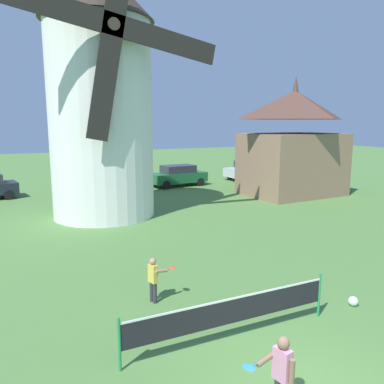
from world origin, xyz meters
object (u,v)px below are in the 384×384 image
(tennis_net, at_px, (232,311))
(player_near, at_px, (281,372))
(player_far, at_px, (154,277))
(chapel, at_px, (293,145))
(parked_car_silver, at_px, (251,170))
(stray_ball, at_px, (353,301))
(parked_car_red, at_px, (97,181))
(parked_car_green, at_px, (178,175))
(windmill, at_px, (100,90))

(tennis_net, distance_m, player_near, 2.29)
(tennis_net, height_order, player_far, player_far)
(player_far, xyz_separation_m, chapel, (13.61, 10.91, 2.58))
(parked_car_silver, bearing_deg, stray_ball, -117.38)
(tennis_net, xyz_separation_m, stray_ball, (3.71, 0.03, -0.56))
(parked_car_red, relative_size, chapel, 0.53)
(player_near, xyz_separation_m, parked_car_silver, (14.72, 22.66, 0.03))
(parked_car_silver, bearing_deg, player_far, -130.20)
(player_near, height_order, parked_car_green, parked_car_green)
(tennis_net, distance_m, parked_car_silver, 24.91)
(parked_car_red, bearing_deg, player_far, -97.33)
(windmill, height_order, player_near, windmill)
(parked_car_green, bearing_deg, parked_car_red, -178.50)
(windmill, xyz_separation_m, tennis_net, (-0.22, -12.80, -5.58))
(tennis_net, xyz_separation_m, parked_car_green, (7.38, 19.79, 0.13))
(parked_car_red, relative_size, parked_car_green, 0.93)
(tennis_net, relative_size, chapel, 0.66)
(stray_ball, height_order, parked_car_red, parked_car_red)
(windmill, bearing_deg, parked_car_silver, 28.47)
(player_far, relative_size, stray_ball, 4.79)
(parked_car_green, bearing_deg, player_far, -115.51)
(player_near, relative_size, parked_car_silver, 0.31)
(tennis_net, height_order, parked_car_silver, parked_car_silver)
(player_near, distance_m, parked_car_silver, 27.02)
(stray_ball, bearing_deg, parked_car_silver, 62.62)
(parked_car_red, distance_m, parked_car_green, 6.06)
(parked_car_silver, bearing_deg, parked_car_green, -174.79)
(parked_car_green, xyz_separation_m, parked_car_silver, (6.90, 0.63, 0.00))
(parked_car_red, xyz_separation_m, chapel, (11.40, -6.24, 2.47))
(player_near, bearing_deg, parked_car_green, 70.45)
(stray_ball, bearing_deg, windmill, 105.28)
(tennis_net, bearing_deg, chapel, 46.47)
(tennis_net, bearing_deg, windmill, 88.99)
(windmill, relative_size, stray_ball, 52.42)
(player_near, height_order, parked_car_silver, parked_car_silver)
(player_near, bearing_deg, stray_ball, 28.62)
(player_far, height_order, parked_car_green, parked_car_green)
(parked_car_green, distance_m, chapel, 8.70)
(windmill, bearing_deg, player_far, -96.12)
(windmill, bearing_deg, tennis_net, -91.01)
(windmill, height_order, player_far, windmill)
(windmill, bearing_deg, stray_ball, -74.72)
(tennis_net, height_order, parked_car_red, parked_car_red)
(chapel, bearing_deg, parked_car_red, 151.33)
(player_near, bearing_deg, player_far, 95.28)
(tennis_net, bearing_deg, player_near, -101.24)
(tennis_net, xyz_separation_m, chapel, (12.73, 13.40, 2.60))
(tennis_net, distance_m, chapel, 18.66)
(parked_car_green, height_order, chapel, chapel)
(parked_car_red, distance_m, parked_car_silver, 12.98)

